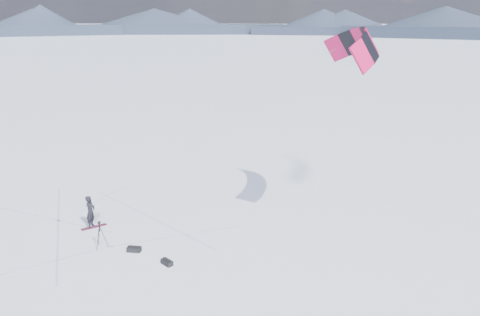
# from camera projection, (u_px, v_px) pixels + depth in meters

# --- Properties ---
(ground) EXTENTS (1800.00, 1800.00, 0.00)m
(ground) POSITION_uv_depth(u_px,v_px,m) (91.00, 239.00, 26.21)
(ground) COLOR white
(horizon_hills) EXTENTS (704.00, 704.42, 10.33)m
(horizon_hills) POSITION_uv_depth(u_px,v_px,m) (83.00, 162.00, 24.90)
(horizon_hills) COLOR black
(horizon_hills) RESTS_ON ground
(snow_tracks) EXTENTS (13.93, 10.25, 0.01)m
(snow_tracks) POSITION_uv_depth(u_px,v_px,m) (64.00, 241.00, 26.00)
(snow_tracks) COLOR #A4B4D2
(snow_tracks) RESTS_ON ground
(snowkiter) EXTENTS (0.51, 0.74, 1.96)m
(snowkiter) POSITION_uv_depth(u_px,v_px,m) (92.00, 227.00, 27.77)
(snowkiter) COLOR black
(snowkiter) RESTS_ON ground
(snowboard) EXTENTS (1.35, 1.13, 0.04)m
(snowboard) POSITION_uv_depth(u_px,v_px,m) (94.00, 227.00, 27.71)
(snowboard) COLOR maroon
(snowboard) RESTS_ON ground
(tripod) EXTENTS (0.67, 0.69, 1.52)m
(tripod) POSITION_uv_depth(u_px,v_px,m) (100.00, 231.00, 25.02)
(tripod) COLOR black
(tripod) RESTS_ON ground
(gear_bag_a) EXTENTS (0.74, 0.38, 0.32)m
(gear_bag_a) POSITION_uv_depth(u_px,v_px,m) (134.00, 249.00, 24.80)
(gear_bag_a) COLOR black
(gear_bag_a) RESTS_ON ground
(gear_bag_b) EXTENTS (0.72, 0.68, 0.31)m
(gear_bag_b) POSITION_uv_depth(u_px,v_px,m) (167.00, 262.00, 23.50)
(gear_bag_b) COLOR black
(gear_bag_b) RESTS_ON ground
(power_kite) EXTENTS (16.30, 6.74, 10.14)m
(power_kite) POSITION_uv_depth(u_px,v_px,m) (357.00, 46.00, 24.85)
(power_kite) COLOR #C11048
(power_kite) RESTS_ON ground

